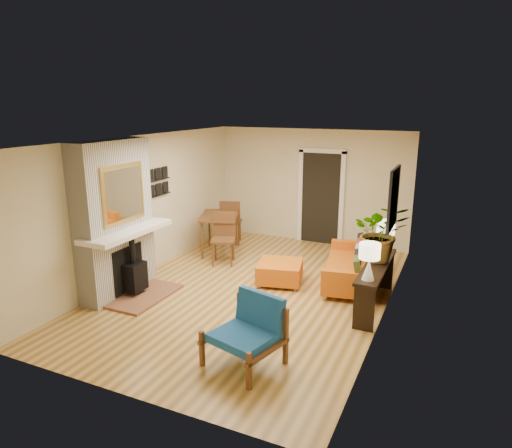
# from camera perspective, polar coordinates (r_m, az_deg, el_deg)

# --- Properties ---
(room_shell) EXTENTS (6.50, 6.50, 6.50)m
(room_shell) POSITION_cam_1_polar(r_m,az_deg,el_deg) (9.84, 9.15, 3.47)
(room_shell) COLOR tan
(room_shell) RESTS_ON ground
(fireplace) EXTENTS (1.09, 1.68, 2.60)m
(fireplace) POSITION_cam_1_polar(r_m,az_deg,el_deg) (7.90, -17.06, 0.15)
(fireplace) COLOR white
(fireplace) RESTS_ON ground
(sofa) EXTENTS (1.11, 1.97, 0.73)m
(sofa) POSITION_cam_1_polar(r_m,az_deg,el_deg) (8.41, 12.04, -5.19)
(sofa) COLOR silver
(sofa) RESTS_ON ground
(ottoman) EXTENTS (0.93, 0.93, 0.39)m
(ottoman) POSITION_cam_1_polar(r_m,az_deg,el_deg) (8.28, 3.00, -5.90)
(ottoman) COLOR silver
(ottoman) RESTS_ON ground
(blue_chair) EXTENTS (1.00, 0.98, 0.86)m
(blue_chair) POSITION_cam_1_polar(r_m,az_deg,el_deg) (5.82, -0.77, -12.80)
(blue_chair) COLOR brown
(blue_chair) RESTS_ON ground
(dining_table) EXTENTS (1.27, 1.94, 1.02)m
(dining_table) POSITION_cam_1_polar(r_m,az_deg,el_deg) (9.83, -4.10, 0.21)
(dining_table) COLOR brown
(dining_table) RESTS_ON ground
(console_table) EXTENTS (0.34, 1.85, 0.72)m
(console_table) POSITION_cam_1_polar(r_m,az_deg,el_deg) (7.44, 14.78, -5.96)
(console_table) COLOR black
(console_table) RESTS_ON ground
(lamp_near) EXTENTS (0.30, 0.30, 0.54)m
(lamp_near) POSITION_cam_1_polar(r_m,az_deg,el_deg) (6.63, 13.98, -4.05)
(lamp_near) COLOR white
(lamp_near) RESTS_ON console_table
(lamp_far) EXTENTS (0.30, 0.30, 0.54)m
(lamp_far) POSITION_cam_1_polar(r_m,az_deg,el_deg) (7.93, 15.88, -1.04)
(lamp_far) COLOR white
(lamp_far) RESTS_ON console_table
(houseplant) EXTENTS (1.03, 0.97, 0.93)m
(houseplant) POSITION_cam_1_polar(r_m,az_deg,el_deg) (7.44, 15.29, -1.02)
(houseplant) COLOR #1E5919
(houseplant) RESTS_ON console_table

